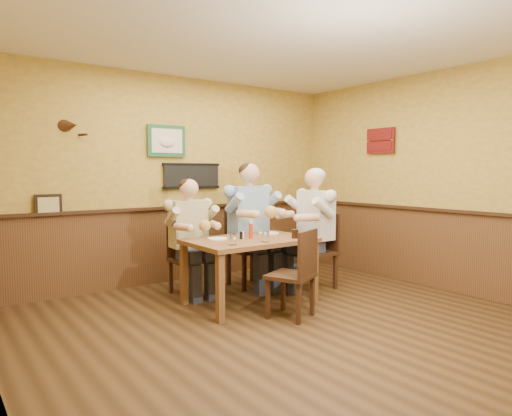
{
  "coord_description": "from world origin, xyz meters",
  "views": [
    {
      "loc": [
        -2.85,
        -3.22,
        1.51
      ],
      "look_at": [
        0.17,
        0.94,
        1.1
      ],
      "focal_mm": 32.0,
      "sensor_mm": 36.0,
      "label": 1
    }
  ],
  "objects_px": {
    "diner_tan_shirt": "(189,243)",
    "diner_blue_polo": "(248,231)",
    "hot_sauce_bottle": "(251,230)",
    "salt_shaker": "(243,235)",
    "chair_back_right": "(248,248)",
    "chair_near_side": "(291,273)",
    "chair_right_end": "(315,251)",
    "dining_table": "(250,246)",
    "water_glass_mid": "(266,237)",
    "pepper_shaker": "(241,235)",
    "chair_back_left": "(189,258)",
    "cola_tumbler": "(295,234)",
    "diner_white_elder": "(316,235)",
    "water_glass_left": "(233,239)"
  },
  "relations": [
    {
      "from": "diner_blue_polo",
      "to": "water_glass_left",
      "type": "xyz_separation_m",
      "value": [
        -0.85,
        -0.92,
        0.08
      ]
    },
    {
      "from": "diner_tan_shirt",
      "to": "dining_table",
      "type": "bearing_deg",
      "value": -60.68
    },
    {
      "from": "chair_back_right",
      "to": "diner_blue_polo",
      "type": "relative_size",
      "value": 0.7
    },
    {
      "from": "salt_shaker",
      "to": "water_glass_left",
      "type": "bearing_deg",
      "value": -136.71
    },
    {
      "from": "diner_blue_polo",
      "to": "water_glass_mid",
      "type": "xyz_separation_m",
      "value": [
        -0.45,
        -0.97,
        0.08
      ]
    },
    {
      "from": "water_glass_left",
      "to": "cola_tumbler",
      "type": "relative_size",
      "value": 1.14
    },
    {
      "from": "dining_table",
      "to": "cola_tumbler",
      "type": "relative_size",
      "value": 13.7
    },
    {
      "from": "water_glass_left",
      "to": "cola_tumbler",
      "type": "bearing_deg",
      "value": -1.86
    },
    {
      "from": "hot_sauce_bottle",
      "to": "pepper_shaker",
      "type": "distance_m",
      "value": 0.14
    },
    {
      "from": "hot_sauce_bottle",
      "to": "salt_shaker",
      "type": "distance_m",
      "value": 0.11
    },
    {
      "from": "chair_back_right",
      "to": "water_glass_mid",
      "type": "distance_m",
      "value": 1.11
    },
    {
      "from": "chair_back_right",
      "to": "diner_white_elder",
      "type": "distance_m",
      "value": 0.9
    },
    {
      "from": "water_glass_left",
      "to": "hot_sauce_bottle",
      "type": "height_order",
      "value": "hot_sauce_bottle"
    },
    {
      "from": "chair_back_right",
      "to": "diner_tan_shirt",
      "type": "height_order",
      "value": "diner_tan_shirt"
    },
    {
      "from": "diner_blue_polo",
      "to": "pepper_shaker",
      "type": "relative_size",
      "value": 17.03
    },
    {
      "from": "diner_blue_polo",
      "to": "diner_white_elder",
      "type": "distance_m",
      "value": 0.88
    },
    {
      "from": "cola_tumbler",
      "to": "chair_near_side",
      "type": "bearing_deg",
      "value": -135.67
    },
    {
      "from": "diner_tan_shirt",
      "to": "diner_blue_polo",
      "type": "xyz_separation_m",
      "value": [
        0.83,
        -0.1,
        0.09
      ]
    },
    {
      "from": "diner_tan_shirt",
      "to": "salt_shaker",
      "type": "relative_size",
      "value": 16.33
    },
    {
      "from": "hot_sauce_bottle",
      "to": "salt_shaker",
      "type": "bearing_deg",
      "value": 136.1
    },
    {
      "from": "chair_back_right",
      "to": "water_glass_left",
      "type": "xyz_separation_m",
      "value": [
        -0.85,
        -0.92,
        0.3
      ]
    },
    {
      "from": "chair_back_left",
      "to": "cola_tumbler",
      "type": "xyz_separation_m",
      "value": [
        0.81,
        -1.05,
        0.35
      ]
    },
    {
      "from": "salt_shaker",
      "to": "diner_blue_polo",
      "type": "bearing_deg",
      "value": 49.97
    },
    {
      "from": "diner_tan_shirt",
      "to": "diner_blue_polo",
      "type": "distance_m",
      "value": 0.84
    },
    {
      "from": "diner_blue_polo",
      "to": "chair_near_side",
      "type": "bearing_deg",
      "value": -105.29
    },
    {
      "from": "dining_table",
      "to": "diner_white_elder",
      "type": "bearing_deg",
      "value": 3.65
    },
    {
      "from": "diner_tan_shirt",
      "to": "salt_shaker",
      "type": "xyz_separation_m",
      "value": [
        0.34,
        -0.68,
        0.15
      ]
    },
    {
      "from": "chair_back_right",
      "to": "hot_sauce_bottle",
      "type": "bearing_deg",
      "value": -121.58
    },
    {
      "from": "pepper_shaker",
      "to": "dining_table",
      "type": "bearing_deg",
      "value": -13.83
    },
    {
      "from": "dining_table",
      "to": "chair_right_end",
      "type": "xyz_separation_m",
      "value": [
        1.09,
        0.07,
        -0.17
      ]
    },
    {
      "from": "diner_tan_shirt",
      "to": "diner_white_elder",
      "type": "height_order",
      "value": "diner_white_elder"
    },
    {
      "from": "chair_right_end",
      "to": "diner_blue_polo",
      "type": "bearing_deg",
      "value": -129.05
    },
    {
      "from": "chair_back_right",
      "to": "chair_near_side",
      "type": "distance_m",
      "value": 1.38
    },
    {
      "from": "hot_sauce_bottle",
      "to": "dining_table",
      "type": "bearing_deg",
      "value": -146.9
    },
    {
      "from": "chair_right_end",
      "to": "pepper_shaker",
      "type": "xyz_separation_m",
      "value": [
        -1.19,
        -0.04,
        0.3
      ]
    },
    {
      "from": "dining_table",
      "to": "pepper_shaker",
      "type": "bearing_deg",
      "value": 166.17
    },
    {
      "from": "diner_tan_shirt",
      "to": "water_glass_mid",
      "type": "bearing_deg",
      "value": -68.17
    },
    {
      "from": "chair_back_right",
      "to": "dining_table",
      "type": "bearing_deg",
      "value": -122.45
    },
    {
      "from": "chair_back_left",
      "to": "cola_tumbler",
      "type": "relative_size",
      "value": 8.77
    },
    {
      "from": "diner_blue_polo",
      "to": "hot_sauce_bottle",
      "type": "relative_size",
      "value": 7.66
    },
    {
      "from": "dining_table",
      "to": "salt_shaker",
      "type": "height_order",
      "value": "salt_shaker"
    },
    {
      "from": "chair_back_left",
      "to": "diner_white_elder",
      "type": "bearing_deg",
      "value": -22.63
    },
    {
      "from": "salt_shaker",
      "to": "chair_near_side",
      "type": "bearing_deg",
      "value": -83.32
    },
    {
      "from": "water_glass_mid",
      "to": "pepper_shaker",
      "type": "bearing_deg",
      "value": 105.84
    },
    {
      "from": "chair_back_left",
      "to": "chair_near_side",
      "type": "height_order",
      "value": "chair_near_side"
    },
    {
      "from": "diner_tan_shirt",
      "to": "water_glass_left",
      "type": "bearing_deg",
      "value": -88.92
    },
    {
      "from": "diner_blue_polo",
      "to": "hot_sauce_bottle",
      "type": "bearing_deg",
      "value": -121.58
    },
    {
      "from": "chair_near_side",
      "to": "water_glass_left",
      "type": "distance_m",
      "value": 0.7
    },
    {
      "from": "chair_near_side",
      "to": "diner_blue_polo",
      "type": "height_order",
      "value": "diner_blue_polo"
    },
    {
      "from": "chair_back_left",
      "to": "chair_near_side",
      "type": "bearing_deg",
      "value": -70.82
    }
  ]
}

